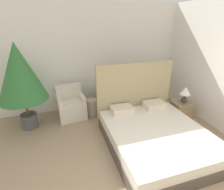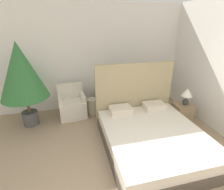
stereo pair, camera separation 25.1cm
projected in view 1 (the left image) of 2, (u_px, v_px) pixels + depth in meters
wall_back at (95, 58)px, 4.90m from camera, size 10.00×0.06×2.90m
bed at (153, 133)px, 3.62m from camera, size 1.92×2.23×1.53m
armchair_near_window_left at (72, 108)px, 4.64m from camera, size 0.73×0.64×0.88m
armchair_near_window_right at (110, 102)px, 4.94m from camera, size 0.73×0.64×0.88m
potted_palm at (20, 74)px, 3.79m from camera, size 1.08×1.08×2.03m
nightstand at (181, 110)px, 4.65m from camera, size 0.46×0.39×0.45m
table_lamp at (185, 93)px, 4.43m from camera, size 0.27×0.27×0.44m
side_table at (92, 107)px, 4.81m from camera, size 0.28×0.28×0.45m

